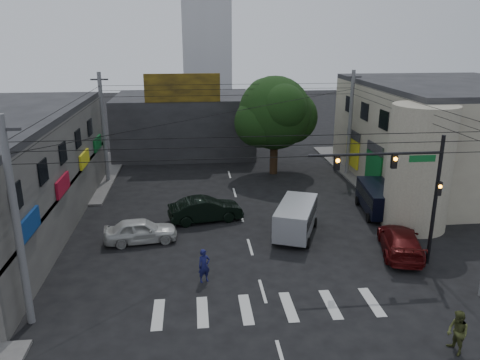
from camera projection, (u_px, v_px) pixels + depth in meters
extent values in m
plane|color=black|center=(255.00, 263.00, 25.87)|extent=(160.00, 160.00, 0.00)
cube|color=#514F4C|center=(25.00, 177.00, 41.15)|extent=(16.00, 16.00, 0.15)
cube|color=#514F4C|center=(416.00, 165.00, 44.70)|extent=(16.00, 16.00, 0.15)
cube|color=gray|center=(449.00, 136.00, 38.78)|extent=(14.00, 18.00, 8.00)
cylinder|color=gray|center=(419.00, 168.00, 29.55)|extent=(4.00, 4.00, 8.00)
cube|color=#232326|center=(184.00, 124.00, 49.25)|extent=(14.00, 10.00, 6.00)
cube|color=olive|center=(182.00, 88.00, 43.31)|extent=(7.00, 0.30, 2.60)
cylinder|color=black|center=(274.00, 150.00, 41.73)|extent=(0.70, 0.70, 4.40)
sphere|color=black|center=(275.00, 113.00, 40.74)|extent=(6.40, 6.40, 6.40)
cylinder|color=black|center=(435.00, 202.00, 24.78)|extent=(0.20, 0.20, 7.20)
cylinder|color=black|center=(376.00, 154.00, 23.62)|extent=(7.00, 0.14, 0.14)
cube|color=black|center=(394.00, 161.00, 23.84)|extent=(0.28, 0.22, 0.75)
cube|color=black|center=(337.00, 163.00, 23.55)|extent=(0.28, 0.22, 0.75)
sphere|color=orange|center=(396.00, 159.00, 23.66)|extent=(0.20, 0.20, 0.20)
sphere|color=orange|center=(338.00, 161.00, 23.37)|extent=(0.20, 0.20, 0.20)
cube|color=#0C5923|center=(422.00, 159.00, 23.96)|extent=(1.40, 0.06, 0.35)
cylinder|color=#59595B|center=(17.00, 225.00, 19.19)|extent=(0.32, 0.32, 9.20)
cylinder|color=#59595B|center=(104.00, 129.00, 38.64)|extent=(0.32, 0.32, 9.20)
cylinder|color=#59595B|center=(350.00, 124.00, 40.71)|extent=(0.32, 0.32, 9.20)
imported|color=black|center=(205.00, 209.00, 31.44)|extent=(3.52, 5.55, 1.62)
imported|color=#B7B7B3|center=(141.00, 231.00, 28.27)|extent=(2.83, 4.77, 1.48)
imported|color=#460A0A|center=(400.00, 241.00, 26.78)|extent=(4.78, 6.30, 1.52)
imported|color=#131545|center=(204.00, 266.00, 23.67)|extent=(0.96, 0.90, 1.77)
imported|color=#3D421E|center=(458.00, 333.00, 18.32)|extent=(1.06, 0.91, 1.84)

